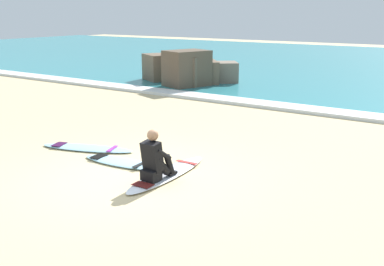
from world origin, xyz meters
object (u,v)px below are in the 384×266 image
object	(u,v)px
surfer_seated	(155,160)
surfboard_spare_near	(87,148)
surfboard_spare_far	(120,162)
surfboard_main	(168,174)

from	to	relation	value
surfer_seated	surfboard_spare_near	world-z (taller)	surfer_seated
surfboard_spare_far	surfboard_spare_near	bearing A→B (deg)	166.25
surfboard_main	surfboard_spare_near	size ratio (longest dim) A/B	1.09
surfboard_main	surfboard_spare_far	distance (m)	1.25
surfboard_main	surfboard_spare_far	size ratio (longest dim) A/B	1.34
surfer_seated	surfboard_spare_far	bearing A→B (deg)	161.29
surfboard_main	surfboard_spare_near	distance (m)	2.60
surfboard_spare_far	surfer_seated	bearing A→B (deg)	-18.71
surfer_seated	surfboard_spare_near	xyz separation A→B (m)	(-2.61, 0.76, -0.40)
surfer_seated	surfboard_spare_near	size ratio (longest dim) A/B	0.41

